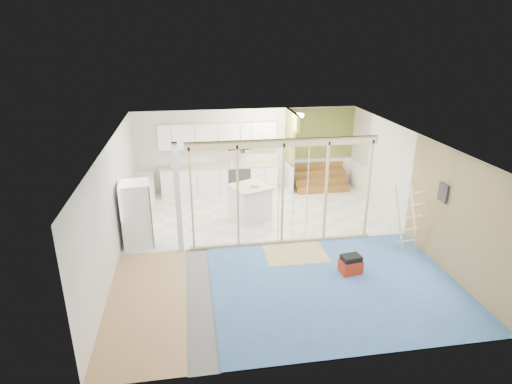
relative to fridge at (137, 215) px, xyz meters
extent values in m
cube|color=slate|center=(3.09, -0.45, -0.80)|extent=(7.00, 8.00, 0.01)
cube|color=white|center=(3.09, -0.45, 1.80)|extent=(7.00, 8.00, 0.01)
cube|color=white|center=(3.09, 3.55, 0.50)|extent=(7.00, 0.01, 2.60)
cube|color=white|center=(3.09, -4.45, 0.50)|extent=(7.00, 0.01, 2.60)
cube|color=white|center=(-0.41, -0.45, 0.50)|extent=(0.01, 8.00, 2.60)
cube|color=white|center=(6.59, -0.45, 0.50)|extent=(0.01, 8.00, 2.60)
cube|color=white|center=(3.09, 1.55, -0.79)|extent=(7.00, 4.00, 0.02)
cube|color=teal|center=(4.09, -2.45, -0.79)|extent=(5.00, 4.00, 0.02)
cube|color=tan|center=(0.34, -2.45, -0.79)|extent=(1.50, 4.00, 0.02)
cube|color=tan|center=(3.59, -1.05, -0.78)|extent=(1.40, 1.00, 0.01)
cube|color=tan|center=(3.39, -0.45, 1.70)|extent=(4.40, 0.09, 0.18)
cube|color=tan|center=(3.39, -0.45, -0.75)|extent=(4.40, 0.09, 0.06)
cube|color=silver|center=(0.99, -0.45, 0.50)|extent=(0.12, 0.14, 2.60)
cube|color=tan|center=(1.29, -0.45, 0.50)|extent=(0.04, 0.09, 2.40)
cube|color=tan|center=(2.34, -0.45, 0.50)|extent=(0.04, 0.09, 2.40)
cube|color=tan|center=(3.39, -0.45, 0.50)|extent=(0.05, 0.09, 2.40)
cube|color=tan|center=(4.44, -0.45, 0.50)|extent=(0.04, 0.09, 2.40)
cube|color=tan|center=(5.49, -0.45, 0.50)|extent=(0.04, 0.09, 2.40)
cylinder|color=silver|center=(3.29, -0.48, 0.42)|extent=(0.02, 0.02, 2.35)
cylinder|color=silver|center=(3.99, -0.43, 0.42)|extent=(0.02, 0.02, 2.35)
cylinder|color=silver|center=(3.64, -0.45, 0.42)|extent=(0.02, 0.02, 2.35)
cube|color=white|center=(2.19, 3.25, -0.36)|extent=(3.60, 0.60, 0.88)
cube|color=beige|center=(2.19, 3.25, 0.11)|extent=(3.66, 0.64, 0.05)
cube|color=white|center=(-0.11, 2.15, -0.36)|extent=(0.60, 1.60, 0.88)
cube|color=beige|center=(-0.11, 2.15, 0.11)|extent=(0.64, 1.64, 0.05)
cube|color=white|center=(2.19, 3.37, 1.05)|extent=(3.60, 0.34, 0.75)
cube|color=white|center=(2.79, 3.33, 0.75)|extent=(0.72, 0.38, 0.36)
cube|color=black|center=(2.79, 3.14, 0.75)|extent=(0.68, 0.02, 0.30)
cube|color=olive|center=(4.39, 3.10, 1.00)|extent=(0.10, 0.90, 1.60)
cube|color=white|center=(4.39, 3.10, -0.35)|extent=(0.10, 0.90, 0.90)
cube|color=olive|center=(4.39, 2.40, 1.55)|extent=(0.10, 0.50, 0.50)
cube|color=olive|center=(5.49, 3.52, 0.95)|extent=(2.20, 0.04, 1.60)
cube|color=white|center=(5.49, 3.52, -0.35)|extent=(2.20, 0.04, 0.90)
cube|color=brown|center=(5.44, 2.75, -0.70)|extent=(1.70, 0.26, 0.20)
cube|color=brown|center=(5.44, 3.01, -0.50)|extent=(1.70, 0.26, 0.20)
cube|color=brown|center=(5.44, 3.27, -0.30)|extent=(1.70, 0.26, 0.20)
cube|color=brown|center=(5.44, 3.53, -0.10)|extent=(1.70, 0.26, 0.20)
torus|color=black|center=(2.79, 1.45, 1.25)|extent=(0.52, 0.52, 0.02)
cylinder|color=black|center=(2.64, 1.45, 1.50)|extent=(0.01, 0.01, 0.50)
cylinder|color=black|center=(2.94, 1.45, 1.50)|extent=(0.01, 0.01, 0.50)
cylinder|color=#35353A|center=(2.69, 1.35, 1.10)|extent=(0.14, 0.14, 0.14)
cylinder|color=#35353A|center=(2.91, 1.55, 1.12)|extent=(0.12, 0.12, 0.12)
cube|color=tan|center=(6.57, -2.45, 0.50)|extent=(0.02, 4.00, 2.60)
cube|color=#35353A|center=(6.52, -1.85, 0.85)|extent=(0.04, 0.30, 0.40)
cylinder|color=#FFEABF|center=(4.49, 2.55, 1.74)|extent=(0.32, 0.32, 0.08)
cube|color=white|center=(-0.01, 0.00, 0.00)|extent=(0.76, 0.73, 1.59)
cube|color=#35353A|center=(0.33, 0.00, 0.00)|extent=(0.09, 0.63, 1.56)
cube|color=white|center=(2.84, 1.11, -0.35)|extent=(1.15, 1.15, 0.88)
cube|color=beige|center=(2.84, 1.11, 0.13)|extent=(1.29, 1.29, 0.05)
imported|color=silver|center=(2.97, 1.08, 0.19)|extent=(0.26, 0.26, 0.06)
imported|color=#A3ABB5|center=(0.72, 3.14, 0.29)|extent=(0.13, 0.14, 0.30)
imported|color=silver|center=(2.58, 3.28, 0.22)|extent=(0.10, 0.10, 0.17)
cube|color=#AC290F|center=(4.54, -2.02, -0.64)|extent=(0.48, 0.39, 0.31)
cube|color=black|center=(4.54, -2.02, -0.43)|extent=(0.43, 0.34, 0.11)
cube|color=#EBBD90|center=(5.94, -1.23, 0.03)|extent=(0.38, 0.11, 1.62)
cube|color=#EBBD90|center=(6.30, -1.23, 0.03)|extent=(0.38, 0.11, 1.62)
cube|color=#EBBD90|center=(6.17, -1.23, -0.57)|extent=(0.39, 0.11, 0.11)
cube|color=#EBBD90|center=(6.23, -1.23, -0.26)|extent=(0.39, 0.11, 0.11)
cube|color=#EBBD90|center=(6.30, -1.23, 0.05)|extent=(0.39, 0.11, 0.11)
cube|color=#EBBD90|center=(6.36, -1.23, 0.36)|extent=(0.39, 0.11, 0.11)
cube|color=#EBBD90|center=(6.43, -1.23, 0.67)|extent=(0.39, 0.11, 0.11)
camera|label=1|loc=(1.31, -9.52, 4.02)|focal=30.00mm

